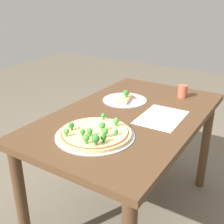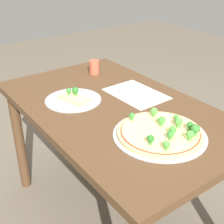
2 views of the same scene
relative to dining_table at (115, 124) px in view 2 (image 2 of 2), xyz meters
name	(u,v)px [view 2 (image 2 of 2)]	position (x,y,z in m)	size (l,w,h in m)	color
ground_plane	(114,215)	(0.00, 0.00, -0.62)	(8.00, 8.00, 0.00)	brown
dining_table	(115,124)	(0.00, 0.00, 0.00)	(1.24, 0.75, 0.72)	#4C331E
pizza_tray_whole	(161,132)	(0.32, -0.01, 0.12)	(0.38, 0.38, 0.07)	#A3A3A8
pizza_tray_slice	(74,98)	(-0.17, -0.13, 0.11)	(0.28, 0.28, 0.07)	#A3A3A8
drinking_cup	(94,67)	(-0.42, 0.15, 0.14)	(0.06, 0.06, 0.08)	#AD5138
paper_menu	(136,94)	(-0.05, 0.17, 0.10)	(0.31, 0.22, 0.00)	white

